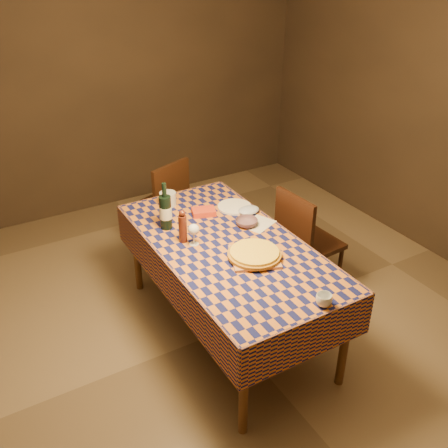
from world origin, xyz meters
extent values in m
plane|color=brown|center=(0.00, 0.00, 0.00)|extent=(5.00, 5.00, 0.00)
cube|color=#34271D|center=(0.00, 2.50, 1.35)|extent=(4.50, 0.10, 2.70)
cylinder|color=brown|center=(-0.38, -0.83, 0.38)|extent=(0.06, 0.06, 0.75)
cylinder|color=brown|center=(0.38, -0.83, 0.38)|extent=(0.06, 0.06, 0.75)
cylinder|color=brown|center=(-0.38, 0.83, 0.38)|extent=(0.06, 0.06, 0.75)
cylinder|color=brown|center=(0.38, 0.83, 0.38)|extent=(0.06, 0.06, 0.75)
cube|color=brown|center=(0.00, 0.00, 0.74)|extent=(0.90, 1.80, 0.03)
cube|color=brown|center=(0.00, 0.00, 0.76)|extent=(0.92, 1.82, 0.02)
cube|color=brown|center=(0.00, -0.92, 0.62)|extent=(0.94, 0.01, 0.30)
cube|color=brown|center=(0.00, 0.92, 0.62)|extent=(0.94, 0.01, 0.30)
cube|color=brown|center=(-0.47, 0.00, 0.62)|extent=(0.01, 1.84, 0.30)
cube|color=brown|center=(0.47, 0.00, 0.62)|extent=(0.01, 1.84, 0.30)
cube|color=#B37954|center=(0.06, -0.24, 0.78)|extent=(0.40, 0.40, 0.02)
cylinder|color=#9C691A|center=(0.06, -0.24, 0.80)|extent=(0.41, 0.41, 0.02)
cylinder|color=gold|center=(0.06, -0.24, 0.82)|extent=(0.37, 0.37, 0.02)
cylinder|color=#4C1D11|center=(-0.25, 0.18, 0.87)|extent=(0.07, 0.07, 0.20)
sphere|color=#4C1D11|center=(-0.25, 0.18, 0.99)|extent=(0.04, 0.04, 0.04)
imported|color=#654855|center=(0.25, 0.15, 0.80)|extent=(0.19, 0.19, 0.05)
cylinder|color=white|center=(-0.20, 0.11, 0.77)|extent=(0.08, 0.08, 0.00)
cylinder|color=white|center=(-0.20, 0.11, 0.81)|extent=(0.01, 0.01, 0.07)
sphere|color=white|center=(-0.20, 0.11, 0.89)|extent=(0.08, 0.08, 0.08)
ellipsoid|color=#41070A|center=(-0.20, 0.11, 0.88)|extent=(0.05, 0.05, 0.03)
cylinder|color=black|center=(-0.27, 0.41, 0.90)|extent=(0.11, 0.11, 0.25)
cylinder|color=black|center=(-0.27, 0.41, 1.07)|extent=(0.04, 0.04, 0.10)
cylinder|color=beige|center=(-0.27, 0.41, 0.90)|extent=(0.11, 0.11, 0.09)
cylinder|color=silver|center=(-0.11, 0.73, 0.82)|extent=(0.16, 0.16, 0.11)
cube|color=red|center=(0.06, 0.46, 0.79)|extent=(0.20, 0.17, 0.04)
cylinder|color=white|center=(0.32, 0.43, 0.78)|extent=(0.31, 0.31, 0.02)
imported|color=silver|center=(0.13, -0.85, 0.81)|extent=(0.12, 0.12, 0.08)
cube|color=silver|center=(0.33, 0.12, 0.77)|extent=(0.28, 0.25, 0.00)
ellipsoid|color=#ABBADB|center=(0.36, 0.30, 0.79)|extent=(0.17, 0.13, 0.05)
cube|color=black|center=(0.02, 1.31, 0.45)|extent=(0.54, 0.54, 0.04)
cube|color=black|center=(0.09, 1.13, 0.70)|extent=(0.41, 0.18, 0.46)
cylinder|color=black|center=(0.13, 1.54, 0.21)|extent=(0.04, 0.04, 0.43)
cylinder|color=black|center=(-0.21, 1.42, 0.21)|extent=(0.04, 0.04, 0.43)
cylinder|color=black|center=(0.26, 1.21, 0.21)|extent=(0.04, 0.04, 0.43)
cylinder|color=black|center=(-0.08, 1.08, 0.21)|extent=(0.04, 0.04, 0.43)
cube|color=black|center=(0.85, 0.11, 0.45)|extent=(0.45, 0.45, 0.04)
cube|color=black|center=(0.65, 0.10, 0.70)|extent=(0.06, 0.42, 0.46)
cylinder|color=black|center=(1.04, -0.05, 0.21)|extent=(0.04, 0.04, 0.43)
cylinder|color=black|center=(1.02, 0.30, 0.21)|extent=(0.04, 0.04, 0.43)
cylinder|color=black|center=(0.68, -0.08, 0.21)|extent=(0.04, 0.04, 0.43)
cylinder|color=black|center=(0.66, 0.28, 0.21)|extent=(0.04, 0.04, 0.43)
camera|label=1|loc=(-1.49, -2.51, 2.58)|focal=40.00mm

